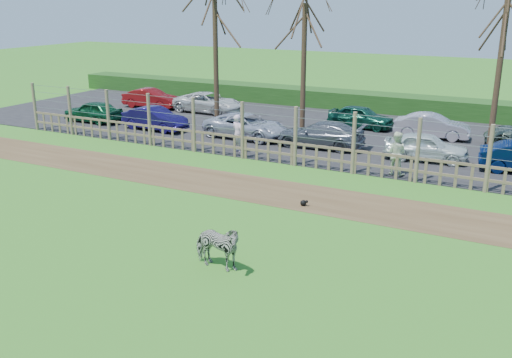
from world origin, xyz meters
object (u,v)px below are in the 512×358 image
at_px(car_2, 246,126).
at_px(car_3, 320,135).
at_px(visitor_a, 238,134).
at_px(car_1, 155,119).
at_px(crow, 304,203).
at_px(tree_right, 504,34).
at_px(car_4, 426,147).
at_px(car_11, 432,126).
at_px(car_0, 93,111).
at_px(visitor_b, 396,153).
at_px(car_8, 208,102).
at_px(car_7, 151,98).
at_px(zebra, 217,247).
at_px(car_10, 361,117).
at_px(tree_mid, 304,38).
at_px(tree_left, 215,21).

relative_size(car_2, car_3, 1.04).
relative_size(visitor_a, car_1, 0.47).
bearing_deg(crow, tree_right, 65.23).
xyz_separation_m(car_4, car_11, (-0.59, 4.39, 0.00)).
distance_m(car_0, car_11, 18.38).
xyz_separation_m(visitor_a, visitor_b, (7.19, -0.16, 0.00)).
bearing_deg(crow, car_8, 132.66).
distance_m(car_7, car_8, 4.08).
relative_size(car_1, car_7, 1.00).
distance_m(zebra, visitor_b, 10.50).
relative_size(visitor_b, car_11, 0.47).
relative_size(car_10, car_11, 0.97).
relative_size(crow, car_4, 0.08).
height_order(tree_mid, car_3, tree_mid).
height_order(car_0, car_10, same).
bearing_deg(car_1, car_11, -67.43).
relative_size(tree_left, car_7, 2.16).
distance_m(zebra, car_4, 13.22).
relative_size(tree_mid, car_4, 1.94).
xyz_separation_m(tree_right, visitor_a, (-10.13, -5.29, -4.34)).
relative_size(visitor_a, car_0, 0.49).
bearing_deg(car_4, car_1, 84.80).
distance_m(tree_left, visitor_a, 6.92).
distance_m(tree_right, car_8, 17.17).
xyz_separation_m(tree_right, visitor_b, (-2.94, -5.44, -4.34)).
relative_size(visitor_b, car_4, 0.49).
height_order(visitor_a, car_1, visitor_a).
relative_size(zebra, car_8, 0.35).
relative_size(car_0, car_2, 0.82).
bearing_deg(car_7, car_2, -120.56).
xyz_separation_m(zebra, car_0, (-15.68, 12.56, 0.01)).
bearing_deg(visitor_b, crow, 74.14).
bearing_deg(car_0, car_3, 91.29).
relative_size(tree_mid, crow, 24.67).
bearing_deg(car_1, crow, -118.99).
bearing_deg(tree_mid, car_1, -159.48).
xyz_separation_m(car_1, car_10, (9.55, 5.48, 0.00)).
bearing_deg(tree_mid, car_10, 50.63).
height_order(car_8, car_10, same).
distance_m(car_0, car_2, 9.52).
bearing_deg(car_4, car_10, 34.51).
height_order(tree_mid, car_4, tree_mid).
distance_m(visitor_b, car_2, 8.65).
relative_size(tree_right, car_0, 2.09).
bearing_deg(car_3, tree_left, -104.67).
bearing_deg(visitor_b, tree_right, -113.74).
bearing_deg(car_2, visitor_b, -106.38).
relative_size(zebra, car_7, 0.41).
xyz_separation_m(tree_right, crow, (-4.78, -10.36, -5.13)).
relative_size(car_1, car_11, 1.00).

